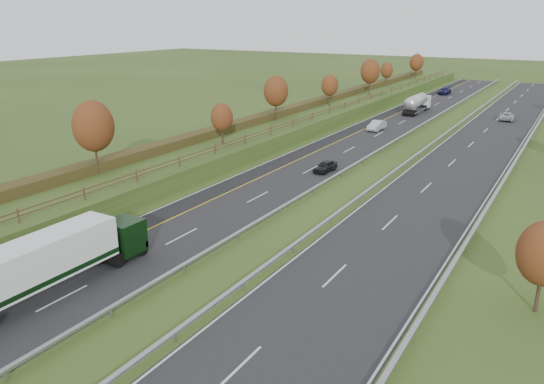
{
  "coord_description": "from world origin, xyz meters",
  "views": [
    {
      "loc": [
        28.69,
        -8.44,
        17.4
      ],
      "look_at": [
        5.04,
        31.48,
        2.2
      ],
      "focal_mm": 35.0,
      "sensor_mm": 36.0,
      "label": 1
    }
  ],
  "objects_px": {
    "car_silver_mid": "(377,125)",
    "car_small_far": "(445,91)",
    "car_oncoming": "(507,116)",
    "road_tanker": "(417,103)",
    "car_dark_near": "(325,166)",
    "box_lorry": "(41,265)"
  },
  "relations": [
    {
      "from": "box_lorry",
      "to": "car_silver_mid",
      "type": "distance_m",
      "value": 63.41
    },
    {
      "from": "car_dark_near",
      "to": "car_silver_mid",
      "type": "relative_size",
      "value": 0.81
    },
    {
      "from": "car_small_far",
      "to": "car_oncoming",
      "type": "xyz_separation_m",
      "value": [
        17.99,
        -29.44,
        -0.09
      ]
    },
    {
      "from": "car_dark_near",
      "to": "car_small_far",
      "type": "distance_m",
      "value": 76.96
    },
    {
      "from": "road_tanker",
      "to": "car_oncoming",
      "type": "relative_size",
      "value": 2.18
    },
    {
      "from": "car_silver_mid",
      "to": "car_oncoming",
      "type": "bearing_deg",
      "value": 53.56
    },
    {
      "from": "car_dark_near",
      "to": "car_oncoming",
      "type": "distance_m",
      "value": 49.32
    },
    {
      "from": "box_lorry",
      "to": "car_dark_near",
      "type": "height_order",
      "value": "box_lorry"
    },
    {
      "from": "car_dark_near",
      "to": "car_small_far",
      "type": "relative_size",
      "value": 0.69
    },
    {
      "from": "box_lorry",
      "to": "car_small_far",
      "type": "bearing_deg",
      "value": 90.68
    },
    {
      "from": "box_lorry",
      "to": "car_oncoming",
      "type": "xyz_separation_m",
      "value": [
        16.65,
        83.96,
        -1.57
      ]
    },
    {
      "from": "car_small_far",
      "to": "car_dark_near",
      "type": "bearing_deg",
      "value": -87.06
    },
    {
      "from": "car_oncoming",
      "to": "box_lorry",
      "type": "bearing_deg",
      "value": 73.11
    },
    {
      "from": "car_silver_mid",
      "to": "car_dark_near",
      "type": "bearing_deg",
      "value": -79.77
    },
    {
      "from": "car_dark_near",
      "to": "car_oncoming",
      "type": "height_order",
      "value": "car_oncoming"
    },
    {
      "from": "box_lorry",
      "to": "car_small_far",
      "type": "distance_m",
      "value": 113.42
    },
    {
      "from": "car_small_far",
      "to": "box_lorry",
      "type": "bearing_deg",
      "value": -89.63
    },
    {
      "from": "road_tanker",
      "to": "box_lorry",
      "type": "bearing_deg",
      "value": -90.22
    },
    {
      "from": "road_tanker",
      "to": "car_silver_mid",
      "type": "bearing_deg",
      "value": -91.83
    },
    {
      "from": "road_tanker",
      "to": "car_silver_mid",
      "type": "xyz_separation_m",
      "value": [
        -0.66,
        -20.63,
        -1.04
      ]
    },
    {
      "from": "car_silver_mid",
      "to": "car_small_far",
      "type": "height_order",
      "value": "car_small_far"
    },
    {
      "from": "car_dark_near",
      "to": "road_tanker",
      "type": "bearing_deg",
      "value": 98.38
    }
  ]
}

